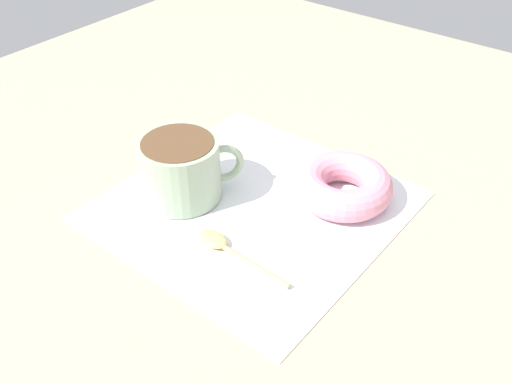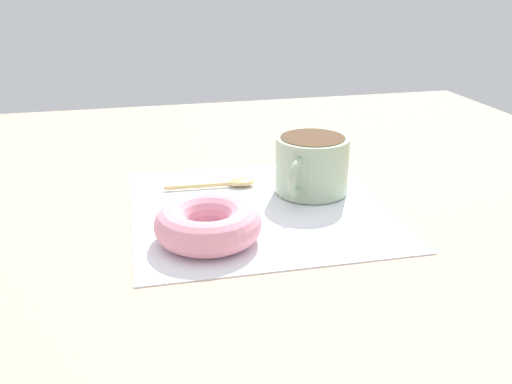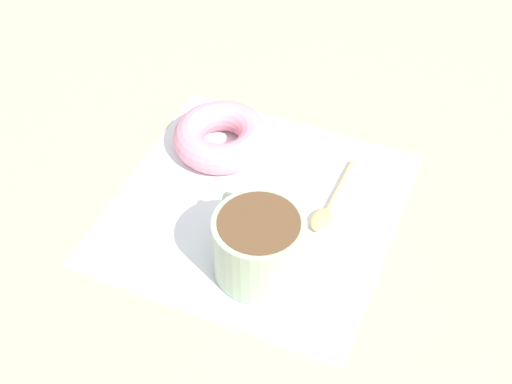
% 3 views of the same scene
% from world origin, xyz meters
% --- Properties ---
extents(ground_plane, '(1.20, 1.20, 0.02)m').
position_xyz_m(ground_plane, '(0.00, 0.00, -0.01)').
color(ground_plane, tan).
extents(napkin, '(0.31, 0.31, 0.00)m').
position_xyz_m(napkin, '(-0.00, 0.02, 0.00)').
color(napkin, white).
rests_on(napkin, ground_plane).
extents(coffee_cup, '(0.10, 0.11, 0.07)m').
position_xyz_m(coffee_cup, '(0.08, 0.05, 0.04)').
color(coffee_cup, '#9EB793').
rests_on(coffee_cup, napkin).
extents(donut, '(0.12, 0.12, 0.04)m').
position_xyz_m(donut, '(-0.07, -0.05, 0.02)').
color(donut, pink).
rests_on(donut, napkin).
extents(spoon, '(0.12, 0.03, 0.01)m').
position_xyz_m(spoon, '(-0.02, 0.10, 0.01)').
color(spoon, '#D8B772').
rests_on(spoon, napkin).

